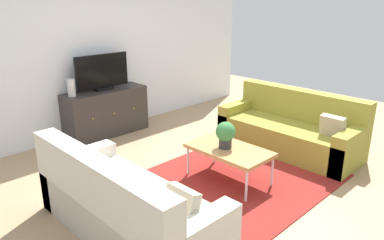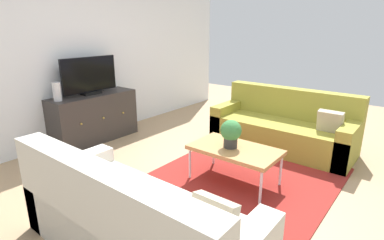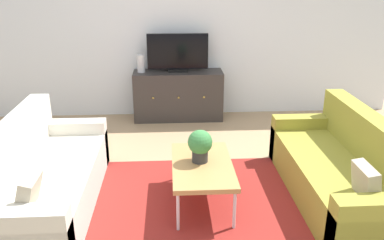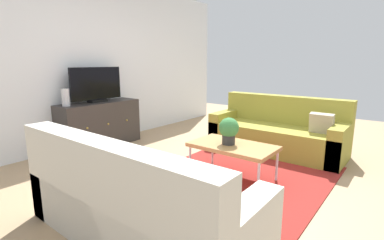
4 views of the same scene
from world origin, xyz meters
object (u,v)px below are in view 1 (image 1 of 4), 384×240
at_px(potted_plant, 226,134).
at_px(tv_console, 106,112).
at_px(coffee_table, 229,151).
at_px(couch_left_side, 121,209).
at_px(couch_right_side, 292,131).
at_px(glass_vase, 71,88).
at_px(flat_screen_tv, 102,72).

distance_m(potted_plant, tv_console, 2.33).
relative_size(coffee_table, tv_console, 0.74).
bearing_deg(couch_left_side, couch_right_side, 0.00).
bearing_deg(tv_console, coffee_table, -86.05).
relative_size(potted_plant, glass_vase, 1.23).
bearing_deg(flat_screen_tv, coffee_table, -86.09).
xyz_separation_m(couch_left_side, coffee_table, (1.50, 0.01, 0.11)).
distance_m(coffee_table, tv_console, 2.37).
bearing_deg(coffee_table, potted_plant, 110.48).
xyz_separation_m(potted_plant, flat_screen_tv, (-0.14, 2.34, 0.40)).
bearing_deg(potted_plant, tv_console, 93.58).
distance_m(couch_left_side, flat_screen_tv, 2.83).
bearing_deg(couch_left_side, flat_screen_tv, 60.83).
bearing_deg(couch_left_side, potted_plant, 2.24).
relative_size(couch_right_side, tv_console, 1.49).
height_order(couch_right_side, glass_vase, glass_vase).
bearing_deg(flat_screen_tv, tv_console, -90.00).
distance_m(coffee_table, glass_vase, 2.51).
distance_m(couch_left_side, potted_plant, 1.52).
distance_m(couch_left_side, tv_console, 2.73).
xyz_separation_m(couch_right_side, tv_console, (-1.54, 2.38, 0.08)).
bearing_deg(couch_right_side, couch_left_side, 180.00).
relative_size(couch_left_side, tv_console, 1.49).
xyz_separation_m(flat_screen_tv, glass_vase, (-0.53, -0.02, -0.14)).
bearing_deg(tv_console, glass_vase, 180.00).
distance_m(couch_right_side, potted_plant, 1.43).
xyz_separation_m(couch_left_side, couch_right_side, (2.87, 0.00, 0.00)).
height_order(couch_left_side, flat_screen_tv, flat_screen_tv).
relative_size(couch_left_side, couch_right_side, 1.00).
height_order(tv_console, glass_vase, glass_vase).
relative_size(couch_right_side, flat_screen_tv, 2.21).
distance_m(couch_left_side, glass_vase, 2.57).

